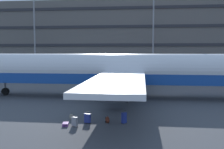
{
  "coord_description": "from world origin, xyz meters",
  "views": [
    {
      "loc": [
        -2.3,
        -32.0,
        5.47
      ],
      "look_at": [
        -5.51,
        -4.87,
        3.0
      ],
      "focal_mm": 42.49,
      "sensor_mm": 36.0,
      "label": 1
    }
  ],
  "objects": [
    {
      "name": "suitcase_black",
      "position": [
        -3.69,
        -12.55,
        0.45
      ],
      "size": [
        0.41,
        0.43,
        1.02
      ],
      "color": "navy",
      "rests_on": "ground_plane"
    },
    {
      "name": "suitcase_scuffed",
      "position": [
        -6.43,
        -12.8,
        0.39
      ],
      "size": [
        0.5,
        0.3,
        0.9
      ],
      "color": "navy",
      "rests_on": "ground_plane"
    },
    {
      "name": "terminal_structure",
      "position": [
        0.0,
        44.04,
        9.24
      ],
      "size": [
        125.09,
        17.66,
        18.47
      ],
      "color": "#605B56",
      "rests_on": "ground_plane"
    },
    {
      "name": "airliner",
      "position": [
        -4.96,
        -1.39,
        3.12
      ],
      "size": [
        42.2,
        34.13,
        10.55
      ],
      "color": "silver",
      "rests_on": "ground_plane"
    },
    {
      "name": "backpack_small",
      "position": [
        -7.91,
        -11.95,
        0.23
      ],
      "size": [
        0.4,
        0.3,
        0.53
      ],
      "color": "gray",
      "rests_on": "ground_plane"
    },
    {
      "name": "light_mast_left",
      "position": [
        -0.07,
        30.86,
        14.13
      ],
      "size": [
        1.8,
        0.5,
        24.81
      ],
      "color": "gray",
      "rests_on": "ground_plane"
    },
    {
      "name": "suitcase_red",
      "position": [
        -7.16,
        -13.76,
        0.37
      ],
      "size": [
        0.48,
        0.4,
        0.8
      ],
      "color": "gray",
      "rests_on": "ground_plane"
    },
    {
      "name": "suitcase_orange",
      "position": [
        -7.89,
        -13.62,
        0.11
      ],
      "size": [
        0.53,
        0.76,
        0.22
      ],
      "color": "#72388C",
      "rests_on": "ground_plane"
    },
    {
      "name": "backpack_silver",
      "position": [
        -4.93,
        -12.6,
        0.25
      ],
      "size": [
        0.4,
        0.4,
        0.57
      ],
      "color": "#592619",
      "rests_on": "ground_plane"
    },
    {
      "name": "light_mast_far_left",
      "position": [
        -28.88,
        30.86,
        12.18
      ],
      "size": [
        1.8,
        0.5,
        21.0
      ],
      "color": "gray",
      "rests_on": "ground_plane"
    },
    {
      "name": "ground_plane",
      "position": [
        0.0,
        0.0,
        0.0
      ],
      "size": [
        600.0,
        600.0,
        0.0
      ],
      "primitive_type": "plane",
      "color": "#424449"
    }
  ]
}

